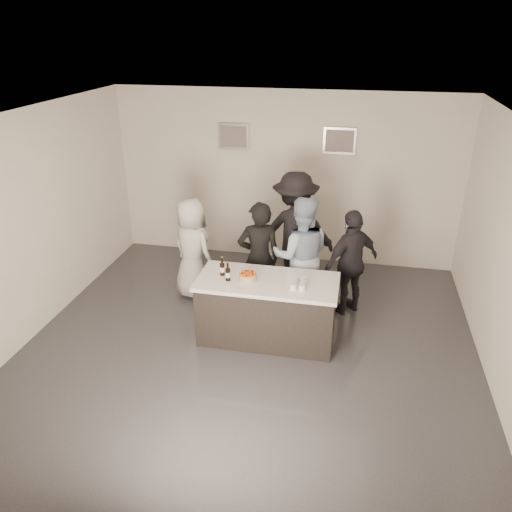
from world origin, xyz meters
name	(u,v)px	position (x,y,z in m)	size (l,w,h in m)	color
floor	(249,349)	(0.00, 0.00, 0.00)	(6.00, 6.00, 0.00)	#3D3D42
ceiling	(247,121)	(0.00, 0.00, 3.00)	(6.00, 6.00, 0.00)	white
wall_back	(285,178)	(0.00, 3.00, 1.50)	(6.00, 0.04, 3.00)	silver
wall_front	(152,424)	(0.00, -3.00, 1.50)	(6.00, 0.04, 3.00)	silver
wall_left	(26,228)	(-3.00, 0.00, 1.50)	(0.04, 6.00, 3.00)	silver
picture_left	(234,136)	(-0.90, 2.97, 2.20)	(0.54, 0.04, 0.44)	#B2B2B7
picture_right	(340,141)	(0.90, 2.97, 2.20)	(0.54, 0.04, 0.44)	#B2B2B7
bar_counter	(267,310)	(0.19, 0.32, 0.45)	(1.86, 0.86, 0.90)	white
cake	(248,277)	(-0.06, 0.28, 0.94)	(0.23, 0.23, 0.08)	orange
beer_bottle_a	(222,266)	(-0.43, 0.35, 1.03)	(0.07, 0.07, 0.26)	black
beer_bottle_b	(228,272)	(-0.32, 0.21, 1.03)	(0.07, 0.07, 0.26)	black
tumbler_cluster	(299,283)	(0.61, 0.25, 0.94)	(0.19, 0.30, 0.08)	orange
candles	(240,289)	(-0.11, 0.00, 0.90)	(0.24, 0.08, 0.01)	pink
person_main_black	(259,258)	(-0.07, 1.04, 0.86)	(0.63, 0.41, 1.72)	black
person_main_blue	(301,256)	(0.53, 1.17, 0.90)	(0.87, 0.68, 1.79)	#A2B8D3
person_guest_left	(192,249)	(-1.16, 1.28, 0.80)	(0.78, 0.51, 1.61)	silver
person_guest_right	(351,262)	(1.26, 1.28, 0.80)	(0.94, 0.39, 1.61)	#252329
person_guest_back	(295,232)	(0.34, 1.90, 0.97)	(1.25, 0.72, 1.94)	black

